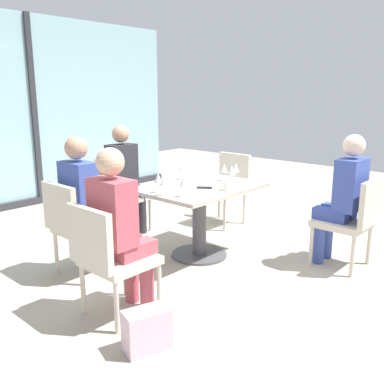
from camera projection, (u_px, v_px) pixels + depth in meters
name	position (u px, v px, depth m)	size (l,w,h in m)	color
ground_plane	(199.00, 255.00, 4.34)	(12.00, 12.00, 0.00)	#A89E8E
window_wall_backdrop	(34.00, 121.00, 6.15)	(4.91, 0.10, 2.70)	#8FB7BC
dining_table_main	(199.00, 205.00, 4.21)	(1.17, 0.88, 0.73)	#BCB29E
chair_side_end	(109.00, 255.00, 3.03)	(0.50, 0.46, 0.87)	beige
chair_near_window	(120.00, 190.00, 5.04)	(0.46, 0.51, 0.87)	beige
chair_front_right	(353.00, 217.00, 3.93)	(0.46, 0.50, 0.87)	beige
chair_far_left	(76.00, 223.00, 3.76)	(0.50, 0.46, 0.87)	beige
chair_far_right	(227.00, 184.00, 5.34)	(0.50, 0.46, 0.87)	beige
person_side_end	(120.00, 224.00, 3.06)	(0.39, 0.34, 1.26)	#B24C56
person_near_window	(125.00, 174.00, 4.93)	(0.34, 0.39, 1.26)	#28282D
person_front_right	(343.00, 194.00, 3.95)	(0.34, 0.39, 1.26)	#384C9E
person_far_left	(85.00, 199.00, 3.79)	(0.39, 0.34, 1.26)	#384C9E
wine_glass_0	(232.00, 171.00, 4.24)	(0.07, 0.07, 0.18)	silver
wine_glass_1	(158.00, 178.00, 3.86)	(0.07, 0.07, 0.18)	silver
wine_glass_2	(182.00, 167.00, 4.44)	(0.07, 0.07, 0.18)	silver
wine_glass_3	(164.00, 181.00, 3.75)	(0.07, 0.07, 0.18)	silver
wine_glass_4	(236.00, 168.00, 4.37)	(0.07, 0.07, 0.18)	silver
wine_glass_5	(183.00, 182.00, 3.70)	(0.07, 0.07, 0.18)	silver
wine_glass_6	(224.00, 168.00, 4.36)	(0.07, 0.07, 0.18)	silver
coffee_cup	(227.00, 186.00, 3.96)	(0.08, 0.08, 0.09)	white
cell_phone_on_table	(204.00, 188.00, 4.07)	(0.07, 0.14, 0.01)	black
handbag_0	(147.00, 330.00, 2.72)	(0.30, 0.16, 0.28)	beige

